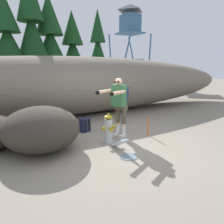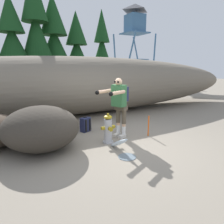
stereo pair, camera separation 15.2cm
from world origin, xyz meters
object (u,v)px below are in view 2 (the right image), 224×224
object	(u,v)px
boulder_small	(46,129)
survey_stake	(148,126)
spare_backpack	(85,125)
watchtower	(135,25)
boulder_outlier	(36,126)
utility_worker	(119,101)
boulder_large	(41,128)
fire_hydrant	(108,129)

from	to	relation	value
boulder_small	survey_stake	distance (m)	2.97
spare_backpack	watchtower	world-z (taller)	watchtower
boulder_outlier	spare_backpack	bearing A→B (deg)	-27.55
boulder_outlier	watchtower	bearing A→B (deg)	47.52
utility_worker	boulder_large	size ratio (longest dim) A/B	0.93
boulder_small	boulder_outlier	size ratio (longest dim) A/B	1.30
boulder_small	watchtower	distance (m)	18.88
boulder_small	watchtower	size ratio (longest dim) A/B	0.08
fire_hydrant	boulder_small	world-z (taller)	fire_hydrant
spare_backpack	boulder_small	distance (m)	1.17
utility_worker	spare_backpack	xyz separation A→B (m)	(-0.67, 0.96, -0.85)
spare_backpack	boulder_outlier	distance (m)	1.55
utility_worker	spare_backpack	distance (m)	1.44
spare_backpack	watchtower	bearing A→B (deg)	-62.24
utility_worker	boulder_small	xyz separation A→B (m)	(-1.84, 1.02, -0.83)
boulder_small	spare_backpack	bearing A→B (deg)	-3.13
fire_hydrant	watchtower	xyz separation A→B (m)	(10.25, 14.83, 5.89)
utility_worker	boulder_small	bearing A→B (deg)	-55.08
spare_backpack	boulder_outlier	world-z (taller)	spare_backpack
boulder_outlier	watchtower	distance (m)	18.57
boulder_large	survey_stake	xyz separation A→B (m)	(2.92, -0.37, -0.24)
boulder_outlier	watchtower	xyz separation A→B (m)	(11.84, 12.93, 6.10)
utility_worker	boulder_outlier	distance (m)	2.79
utility_worker	survey_stake	xyz separation A→B (m)	(0.84, -0.26, -0.76)
boulder_outlier	survey_stake	distance (m)	3.47
fire_hydrant	spare_backpack	xyz separation A→B (m)	(-0.22, 1.18, -0.15)
fire_hydrant	utility_worker	size ratio (longest dim) A/B	0.48
utility_worker	watchtower	world-z (taller)	watchtower
utility_worker	survey_stake	world-z (taller)	utility_worker
fire_hydrant	spare_backpack	world-z (taller)	fire_hydrant
utility_worker	boulder_outlier	bearing A→B (deg)	-65.40
spare_backpack	boulder_small	world-z (taller)	spare_backpack
spare_backpack	survey_stake	world-z (taller)	survey_stake
fire_hydrant	watchtower	distance (m)	18.97
fire_hydrant	survey_stake	xyz separation A→B (m)	(1.29, -0.03, -0.07)
boulder_outlier	survey_stake	xyz separation A→B (m)	(2.88, -1.93, 0.13)
watchtower	boulder_outlier	bearing A→B (deg)	-132.48
spare_backpack	survey_stake	distance (m)	1.94
utility_worker	survey_stake	size ratio (longest dim) A/B	2.81
boulder_outlier	boulder_small	bearing A→B (deg)	-72.83
fire_hydrant	boulder_small	xyz separation A→B (m)	(-1.40, 1.24, -0.14)
watchtower	fire_hydrant	bearing A→B (deg)	-124.64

